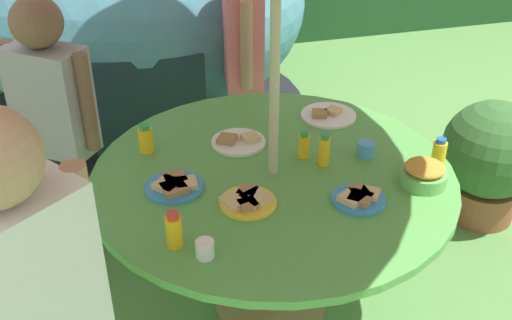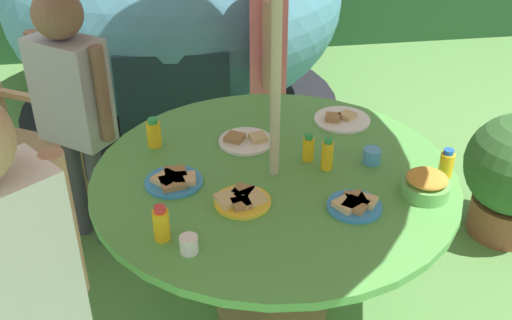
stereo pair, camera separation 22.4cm
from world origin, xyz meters
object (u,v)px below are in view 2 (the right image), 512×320
(snack_bowl, at_px, (426,185))
(plate_far_left, at_px, (174,180))
(child_in_pink_shirt, at_px, (268,37))
(juice_bottle_back_edge, at_px, (161,224))
(garden_table, at_px, (274,200))
(plate_center_front, at_px, (342,119))
(plate_center_back, at_px, (242,200))
(plate_near_right, at_px, (355,204))
(juice_bottle_front_edge, at_px, (327,154))
(cup_far, at_px, (372,156))
(juice_bottle_mid_right, at_px, (154,133))
(plate_near_left, at_px, (246,140))
(dome_tent, at_px, (175,0))
(juice_bottle_mid_left, at_px, (308,148))
(child_in_grey_shirt, at_px, (71,91))
(juice_bottle_far_right, at_px, (447,164))
(cup_near, at_px, (189,244))

(snack_bowl, height_order, plate_far_left, snack_bowl)
(child_in_pink_shirt, distance_m, juice_bottle_back_edge, 1.50)
(garden_table, xyz_separation_m, plate_far_left, (-0.37, -0.02, 0.14))
(plate_center_front, distance_m, plate_center_back, 0.74)
(plate_near_right, distance_m, juice_bottle_front_edge, 0.27)
(plate_far_left, distance_m, cup_far, 0.76)
(child_in_pink_shirt, relative_size, plate_center_back, 6.43)
(juice_bottle_back_edge, xyz_separation_m, cup_far, (0.80, 0.35, -0.03))
(plate_center_front, distance_m, juice_bottle_mid_right, 0.81)
(plate_center_back, relative_size, plate_near_left, 0.91)
(garden_table, distance_m, juice_bottle_mid_right, 0.55)
(dome_tent, relative_size, juice_bottle_mid_right, 19.32)
(garden_table, xyz_separation_m, cup_far, (0.38, 0.02, 0.16))
(plate_far_left, bearing_deg, plate_center_front, 27.41)
(juice_bottle_mid_left, bearing_deg, child_in_pink_shirt, 89.83)
(cup_far, bearing_deg, plate_center_front, 93.65)
(garden_table, height_order, juice_bottle_front_edge, juice_bottle_front_edge)
(child_in_pink_shirt, relative_size, child_in_grey_shirt, 1.04)
(plate_far_left, xyz_separation_m, juice_bottle_far_right, (1.00, -0.10, 0.04))
(plate_far_left, relative_size, juice_bottle_mid_left, 1.92)
(dome_tent, height_order, plate_center_back, dome_tent)
(snack_bowl, bearing_deg, child_in_grey_shirt, 147.32)
(juice_bottle_mid_left, xyz_separation_m, cup_near, (-0.49, -0.48, -0.02))
(juice_bottle_far_right, height_order, juice_bottle_mid_left, juice_bottle_far_right)
(snack_bowl, xyz_separation_m, plate_near_left, (-0.58, 0.46, -0.03))
(juice_bottle_far_right, xyz_separation_m, cup_far, (-0.24, 0.13, -0.02))
(plate_center_back, bearing_deg, plate_near_right, -12.43)
(plate_center_back, height_order, juice_bottle_back_edge, juice_bottle_back_edge)
(cup_near, bearing_deg, juice_bottle_mid_right, 98.36)
(plate_far_left, bearing_deg, cup_far, 2.48)
(juice_bottle_mid_right, relative_size, juice_bottle_back_edge, 0.96)
(snack_bowl, distance_m, juice_bottle_back_edge, 0.93)
(garden_table, relative_size, juice_bottle_mid_right, 11.40)
(plate_center_back, bearing_deg, garden_table, 50.49)
(dome_tent, distance_m, juice_bottle_back_edge, 2.39)
(child_in_grey_shirt, height_order, plate_near_left, child_in_grey_shirt)
(snack_bowl, xyz_separation_m, juice_bottle_far_right, (0.12, 0.11, 0.01))
(plate_center_front, xyz_separation_m, plate_near_right, (-0.12, -0.62, 0.00))
(child_in_pink_shirt, height_order, plate_far_left, child_in_pink_shirt)
(plate_far_left, distance_m, plate_center_back, 0.28)
(cup_far, bearing_deg, plate_near_left, 153.86)
(garden_table, bearing_deg, juice_bottle_far_right, -10.31)
(juice_bottle_mid_right, relative_size, juice_bottle_front_edge, 0.92)
(snack_bowl, relative_size, juice_bottle_front_edge, 1.31)
(plate_far_left, xyz_separation_m, plate_center_front, (0.73, 0.38, -0.01))
(juice_bottle_front_edge, bearing_deg, plate_far_left, -178.03)
(dome_tent, height_order, juice_bottle_back_edge, dome_tent)
(plate_near_right, xyz_separation_m, juice_bottle_mid_left, (-0.09, 0.33, 0.04))
(plate_far_left, relative_size, plate_center_front, 0.88)
(plate_near_right, height_order, juice_bottle_mid_left, juice_bottle_mid_left)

